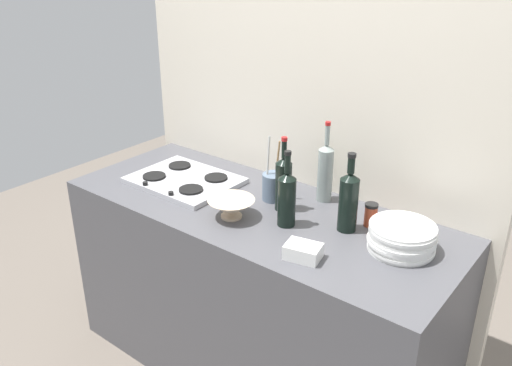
# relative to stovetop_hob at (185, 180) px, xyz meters

# --- Properties ---
(ground_plane) EXTENTS (6.00, 6.00, 0.00)m
(ground_plane) POSITION_rel_stovetop_hob_xyz_m (0.44, -0.00, -0.91)
(ground_plane) COLOR #6B6056
(ground_plane) RESTS_ON ground
(counter_block) EXTENTS (1.80, 0.70, 0.90)m
(counter_block) POSITION_rel_stovetop_hob_xyz_m (0.44, -0.00, -0.46)
(counter_block) COLOR #4C4C51
(counter_block) RESTS_ON ground
(backsplash_panel) EXTENTS (1.90, 0.06, 2.34)m
(backsplash_panel) POSITION_rel_stovetop_hob_xyz_m (0.44, 0.38, 0.26)
(backsplash_panel) COLOR beige
(backsplash_panel) RESTS_ON ground
(stovetop_hob) EXTENTS (0.50, 0.38, 0.04)m
(stovetop_hob) POSITION_rel_stovetop_hob_xyz_m (0.00, 0.00, 0.00)
(stovetop_hob) COLOR #B2B2B7
(stovetop_hob) RESTS_ON counter_block
(plate_stack) EXTENTS (0.26, 0.26, 0.10)m
(plate_stack) POSITION_rel_stovetop_hob_xyz_m (1.09, 0.06, 0.04)
(plate_stack) COLOR white
(plate_stack) RESTS_ON counter_block
(wine_bottle_leftmost) EXTENTS (0.07, 0.07, 0.33)m
(wine_bottle_leftmost) POSITION_rel_stovetop_hob_xyz_m (0.54, 0.06, 0.11)
(wine_bottle_leftmost) COLOR black
(wine_bottle_leftmost) RESTS_ON counter_block
(wine_bottle_mid_left) EXTENTS (0.07, 0.07, 0.32)m
(wine_bottle_mid_left) POSITION_rel_stovetop_hob_xyz_m (0.63, -0.04, 0.11)
(wine_bottle_mid_left) COLOR black
(wine_bottle_mid_left) RESTS_ON counter_block
(wine_bottle_mid_right) EXTENTS (0.08, 0.08, 0.33)m
(wine_bottle_mid_right) POSITION_rel_stovetop_hob_xyz_m (0.85, 0.07, 0.12)
(wine_bottle_mid_right) COLOR black
(wine_bottle_mid_right) RESTS_ON counter_block
(wine_bottle_rightmost) EXTENTS (0.07, 0.07, 0.37)m
(wine_bottle_rightmost) POSITION_rel_stovetop_hob_xyz_m (0.63, 0.25, 0.13)
(wine_bottle_rightmost) COLOR gray
(wine_bottle_rightmost) RESTS_ON counter_block
(mixing_bowl) EXTENTS (0.20, 0.20, 0.08)m
(mixing_bowl) POSITION_rel_stovetop_hob_xyz_m (0.41, -0.13, 0.03)
(mixing_bowl) COLOR beige
(mixing_bowl) RESTS_ON counter_block
(butter_dish) EXTENTS (0.15, 0.12, 0.06)m
(butter_dish) POSITION_rel_stovetop_hob_xyz_m (0.83, -0.22, 0.01)
(butter_dish) COLOR white
(butter_dish) RESTS_ON counter_block
(utensil_crock) EXTENTS (0.10, 0.10, 0.30)m
(utensil_crock) POSITION_rel_stovetop_hob_xyz_m (0.45, 0.12, 0.05)
(utensil_crock) COLOR slate
(utensil_crock) RESTS_ON counter_block
(condiment_jar_front) EXTENTS (0.05, 0.05, 0.10)m
(condiment_jar_front) POSITION_rel_stovetop_hob_xyz_m (0.91, 0.16, 0.04)
(condiment_jar_front) COLOR #C64C2D
(condiment_jar_front) RESTS_ON counter_block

